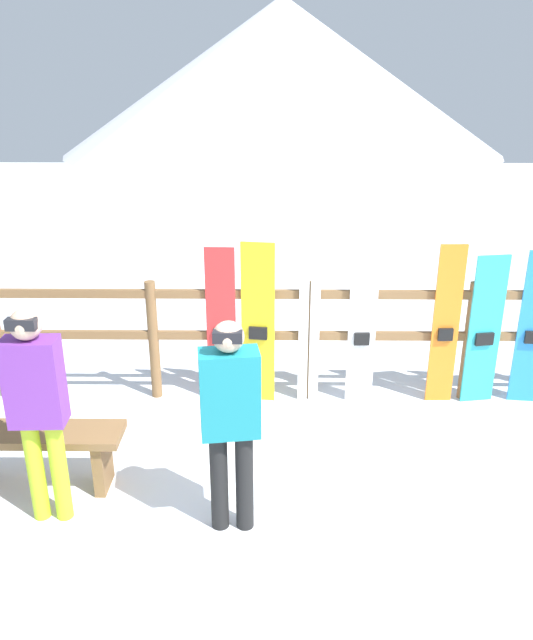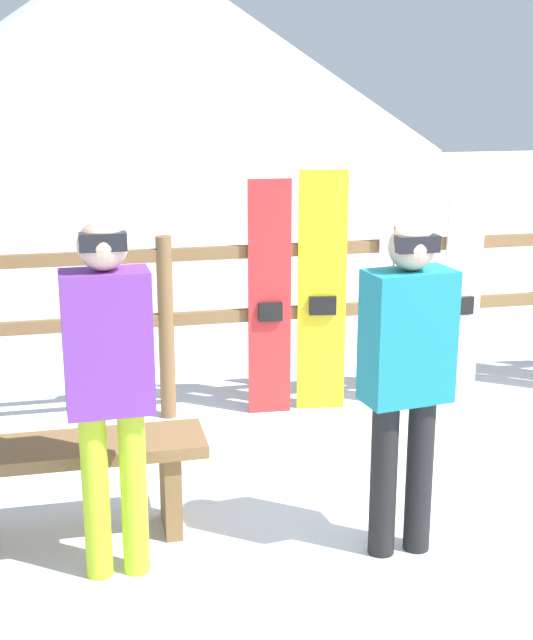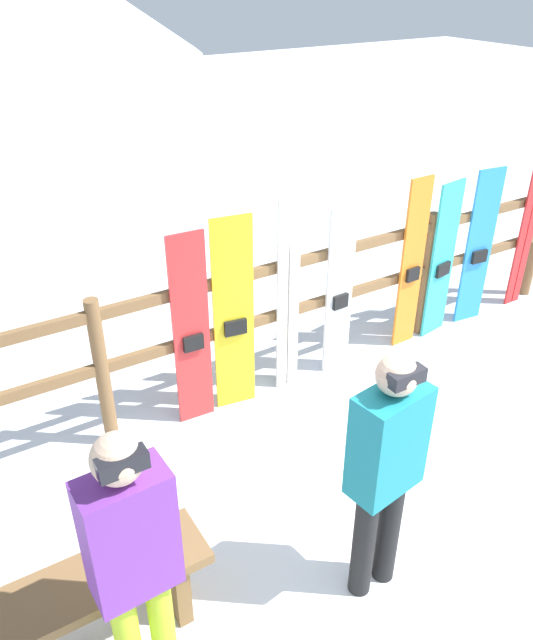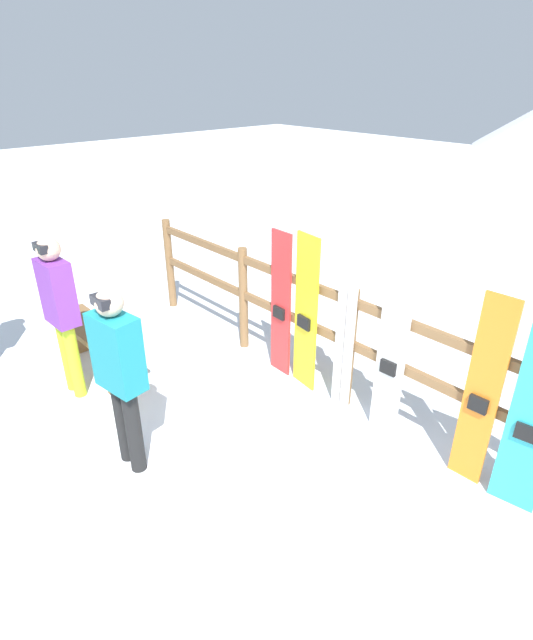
{
  "view_description": "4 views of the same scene",
  "coord_description": "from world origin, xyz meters",
  "px_view_note": "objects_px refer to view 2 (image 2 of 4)",
  "views": [
    {
      "loc": [
        -0.36,
        -3.54,
        2.93
      ],
      "look_at": [
        -0.41,
        1.12,
        1.12
      ],
      "focal_mm": 35.0,
      "sensor_mm": 36.0,
      "label": 1
    },
    {
      "loc": [
        -2.03,
        -3.49,
        2.15
      ],
      "look_at": [
        -1.05,
        1.02,
        0.86
      ],
      "focal_mm": 50.0,
      "sensor_mm": 36.0,
      "label": 2
    },
    {
      "loc": [
        -2.34,
        -1.67,
        3.08
      ],
      "look_at": [
        -0.64,
        1.16,
        1.15
      ],
      "focal_mm": 35.0,
      "sensor_mm": 36.0,
      "label": 3
    },
    {
      "loc": [
        2.39,
        -1.29,
        2.87
      ],
      "look_at": [
        -0.27,
        1.14,
        1.05
      ],
      "focal_mm": 28.0,
      "sensor_mm": 36.0,
      "label": 4
    }
  ],
  "objects_px": {
    "bench": "(62,469)",
    "person_purple": "(109,373)",
    "snowboard_yellow": "(322,293)",
    "snowboard_red": "(270,300)",
    "ski_pair_white": "(392,287)",
    "person_teal": "(406,368)",
    "snowboard_white": "(462,295)"
  },
  "relations": [
    {
      "from": "person_purple",
      "to": "snowboard_white",
      "type": "distance_m",
      "value": 2.98
    },
    {
      "from": "person_purple",
      "to": "ski_pair_white",
      "type": "xyz_separation_m",
      "value": [
        1.9,
        1.77,
        -0.13
      ]
    },
    {
      "from": "snowboard_red",
      "to": "snowboard_white",
      "type": "height_order",
      "value": "snowboard_red"
    },
    {
      "from": "person_purple",
      "to": "snowboard_red",
      "type": "distance_m",
      "value": 2.07
    },
    {
      "from": "person_teal",
      "to": "person_purple",
      "type": "bearing_deg",
      "value": 176.22
    },
    {
      "from": "snowboard_white",
      "to": "snowboard_red",
      "type": "bearing_deg",
      "value": 180.0
    },
    {
      "from": "snowboard_red",
      "to": "snowboard_yellow",
      "type": "relative_size",
      "value": 0.97
    },
    {
      "from": "ski_pair_white",
      "to": "snowboard_white",
      "type": "relative_size",
      "value": 1.11
    },
    {
      "from": "snowboard_yellow",
      "to": "snowboard_white",
      "type": "bearing_deg",
      "value": -0.01
    },
    {
      "from": "bench",
      "to": "person_purple",
      "type": "height_order",
      "value": "person_purple"
    },
    {
      "from": "ski_pair_white",
      "to": "snowboard_white",
      "type": "bearing_deg",
      "value": -0.4
    },
    {
      "from": "snowboard_red",
      "to": "snowboard_white",
      "type": "bearing_deg",
      "value": -0.0
    },
    {
      "from": "person_teal",
      "to": "snowboard_yellow",
      "type": "height_order",
      "value": "snowboard_yellow"
    },
    {
      "from": "person_purple",
      "to": "snowboard_yellow",
      "type": "distance_m",
      "value": 2.27
    },
    {
      "from": "snowboard_red",
      "to": "ski_pair_white",
      "type": "distance_m",
      "value": 0.82
    },
    {
      "from": "person_teal",
      "to": "snowboard_red",
      "type": "height_order",
      "value": "person_teal"
    },
    {
      "from": "snowboard_yellow",
      "to": "snowboard_white",
      "type": "xyz_separation_m",
      "value": [
        0.97,
        -0.0,
        -0.06
      ]
    },
    {
      "from": "bench",
      "to": "person_teal",
      "type": "bearing_deg",
      "value": -16.16
    },
    {
      "from": "snowboard_yellow",
      "to": "snowboard_white",
      "type": "height_order",
      "value": "snowboard_yellow"
    },
    {
      "from": "snowboard_yellow",
      "to": "snowboard_red",
      "type": "bearing_deg",
      "value": -179.99
    },
    {
      "from": "person_purple",
      "to": "snowboard_white",
      "type": "bearing_deg",
      "value": 36.33
    },
    {
      "from": "person_purple",
      "to": "snowboard_red",
      "type": "xyz_separation_m",
      "value": [
        1.08,
        1.76,
        -0.18
      ]
    },
    {
      "from": "snowboard_white",
      "to": "person_teal",
      "type": "bearing_deg",
      "value": -121.0
    },
    {
      "from": "snowboard_yellow",
      "to": "ski_pair_white",
      "type": "xyz_separation_m",
      "value": [
        0.48,
        0.0,
        0.02
      ]
    },
    {
      "from": "snowboard_white",
      "to": "snowboard_yellow",
      "type": "bearing_deg",
      "value": 179.99
    },
    {
      "from": "bench",
      "to": "snowboard_red",
      "type": "bearing_deg",
      "value": 47.19
    },
    {
      "from": "bench",
      "to": "ski_pair_white",
      "type": "bearing_deg",
      "value": 33.59
    },
    {
      "from": "bench",
      "to": "snowboard_red",
      "type": "relative_size",
      "value": 0.88
    },
    {
      "from": "person_purple",
      "to": "ski_pair_white",
      "type": "height_order",
      "value": "ski_pair_white"
    },
    {
      "from": "person_purple",
      "to": "snowboard_yellow",
      "type": "bearing_deg",
      "value": 51.05
    },
    {
      "from": "person_purple",
      "to": "person_teal",
      "type": "xyz_separation_m",
      "value": [
        1.29,
        -0.08,
        -0.04
      ]
    },
    {
      "from": "person_purple",
      "to": "person_teal",
      "type": "bearing_deg",
      "value": -3.78
    }
  ]
}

